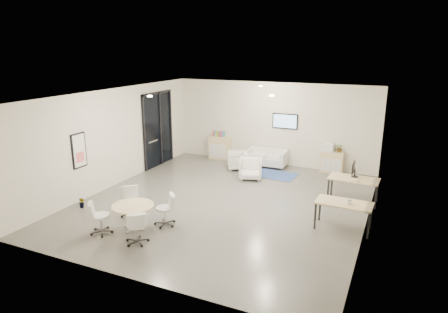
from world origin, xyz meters
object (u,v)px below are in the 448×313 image
sideboard_right (332,162)px  desk_rear (354,181)px  round_table (133,208)px  sideboard_left (220,148)px  armchair_right (251,168)px  armchair_left (237,160)px  desk_front (344,205)px  loveseat (267,158)px

sideboard_right → desk_rear: bearing=-68.1°
sideboard_right → round_table: bearing=-118.6°
sideboard_left → round_table: sideboard_left is taller
armchair_right → round_table: (-1.28, -4.98, 0.16)m
sideboard_right → sideboard_left: bearing=-179.7°
sideboard_left → armchair_left: 1.57m
desk_front → sideboard_right: bearing=105.3°
sideboard_right → armchair_left: (-3.33, -1.02, -0.03)m
sideboard_right → armchair_right: (-2.47, -1.90, -0.01)m
desk_front → armchair_right: bearing=144.2°
desk_front → round_table: bearing=-153.4°
armchair_left → desk_front: (4.42, -3.65, 0.27)m
sideboard_right → desk_front: (1.09, -4.67, 0.24)m
loveseat → round_table: loveseat is taller
desk_front → round_table: 5.31m
armchair_left → armchair_right: (0.86, -0.87, 0.02)m
armchair_right → sideboard_left: bearing=119.3°
sideboard_left → desk_front: size_ratio=0.68×
armchair_left → desk_rear: size_ratio=0.51×
sideboard_left → sideboard_right: sideboard_left is taller
sideboard_right → round_table: 7.83m
loveseat → desk_front: size_ratio=1.10×
sideboard_left → desk_front: 7.30m
sideboard_right → round_table: (-3.74, -6.87, 0.15)m
sideboard_right → armchair_right: 3.11m
loveseat → round_table: 6.84m
sideboard_left → desk_rear: (5.61, -2.65, 0.20)m
sideboard_left → loveseat: (2.08, -0.14, -0.16)m
loveseat → armchair_right: armchair_right is taller
desk_rear → round_table: bearing=-136.3°
armchair_right → sideboard_right: bearing=19.1°
sideboard_left → armchair_right: size_ratio=1.20×
armchair_right → desk_front: size_ratio=0.57×
armchair_left → round_table: bearing=-29.7°
armchair_left → desk_rear: same height
desk_rear → desk_front: bearing=-86.9°
sideboard_left → desk_front: bearing=-39.6°
sideboard_left → round_table: 6.90m
sideboard_left → desk_rear: sideboard_left is taller
loveseat → desk_front: 5.74m
loveseat → desk_front: (3.55, -4.51, 0.33)m
sideboard_left → round_table: size_ratio=0.90×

